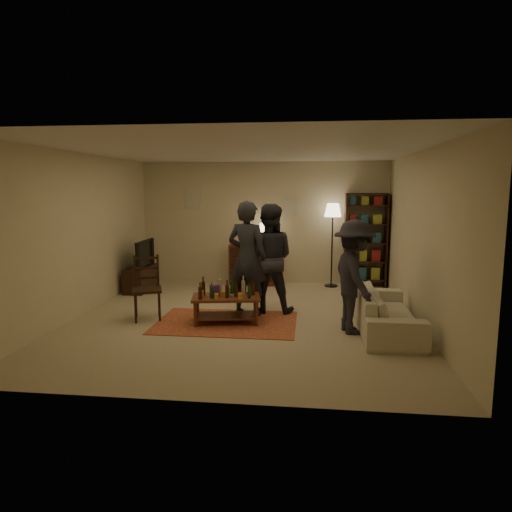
% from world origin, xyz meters
% --- Properties ---
extents(floor, '(6.00, 6.00, 0.00)m').
position_xyz_m(floor, '(0.00, 0.00, 0.00)').
color(floor, '#C6B793').
rests_on(floor, ground).
extents(room_shell, '(6.00, 6.00, 6.00)m').
position_xyz_m(room_shell, '(-0.65, 2.98, 1.81)').
color(room_shell, beige).
rests_on(room_shell, ground).
extents(rug, '(2.20, 1.50, 0.01)m').
position_xyz_m(rug, '(-0.25, -0.29, 0.01)').
color(rug, maroon).
rests_on(rug, ground).
extents(coffee_table, '(1.14, 0.74, 0.77)m').
position_xyz_m(coffee_table, '(-0.25, -0.29, 0.39)').
color(coffee_table, brown).
rests_on(coffee_table, ground).
extents(dining_chair, '(0.59, 0.59, 1.06)m').
position_xyz_m(dining_chair, '(-1.57, -0.19, 0.56)').
color(dining_chair, black).
rests_on(dining_chair, ground).
extents(tv_stand, '(0.40, 1.00, 1.06)m').
position_xyz_m(tv_stand, '(-2.44, 1.80, 0.38)').
color(tv_stand, black).
rests_on(tv_stand, ground).
extents(dresser, '(1.00, 0.50, 1.36)m').
position_xyz_m(dresser, '(-0.19, 2.71, 0.48)').
color(dresser, maroon).
rests_on(dresser, ground).
extents(bookshelf, '(0.90, 0.34, 2.02)m').
position_xyz_m(bookshelf, '(2.25, 2.78, 1.03)').
color(bookshelf, black).
rests_on(bookshelf, ground).
extents(floor_lamp, '(0.36, 0.36, 1.80)m').
position_xyz_m(floor_lamp, '(1.53, 2.65, 1.53)').
color(floor_lamp, black).
rests_on(floor_lamp, ground).
extents(sofa, '(0.81, 2.08, 0.61)m').
position_xyz_m(sofa, '(2.20, -0.40, 0.30)').
color(sofa, beige).
rests_on(sofa, ground).
extents(person_left, '(0.81, 0.65, 1.92)m').
position_xyz_m(person_left, '(0.02, 0.24, 0.96)').
color(person_left, '#24252B').
rests_on(person_left, ground).
extents(person_right, '(0.92, 0.72, 1.86)m').
position_xyz_m(person_right, '(0.35, 0.46, 0.93)').
color(person_right, '#2B2A33').
rests_on(person_right, ground).
extents(person_by_sofa, '(0.86, 1.20, 1.67)m').
position_xyz_m(person_by_sofa, '(1.70, -0.54, 0.84)').
color(person_by_sofa, '#26242C').
rests_on(person_by_sofa, ground).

